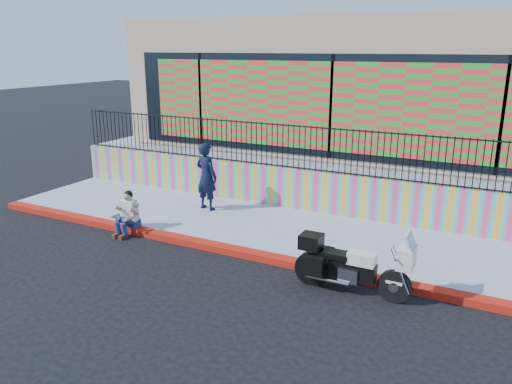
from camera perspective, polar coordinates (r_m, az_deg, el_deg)
The scene contains 10 objects.
ground at distance 10.86m, azimuth 0.74°, elevation -7.75°, with size 90.00×90.00×0.00m, color black.
red_curb at distance 10.83m, azimuth 0.74°, elevation -7.39°, with size 16.00×0.30×0.15m, color #A91B0C.
sidewalk at distance 12.22m, azimuth 4.22°, elevation -4.61°, with size 16.00×3.00×0.15m, color #939DB0.
mural_wall at distance 13.44m, azimuth 6.97°, elevation 0.07°, with size 16.00×0.20×1.10m, color #EB3E79.
metal_fence at distance 13.16m, azimuth 7.14°, elevation 4.88°, with size 15.80×0.04×1.20m, color black, non-canonical shape.
elevated_platform at distance 18.19m, azimuth 12.63°, elevation 3.83°, with size 16.00×10.00×1.25m, color #939DB0.
storefront_building at distance 17.62m, azimuth 12.98°, elevation 12.06°, with size 14.00×8.06×4.00m.
police_motorcycle at distance 9.46m, azimuth 10.74°, elevation -8.09°, with size 2.17×0.72×1.35m.
police_officer at distance 13.48m, azimuth -5.69°, elevation 1.79°, with size 0.67×0.44×1.84m, color black.
seated_man at distance 12.50m, azimuth -14.63°, elevation -2.81°, with size 0.54×0.71×1.06m.
Camera 1 is at (4.43, -8.88, 4.42)m, focal length 35.00 mm.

